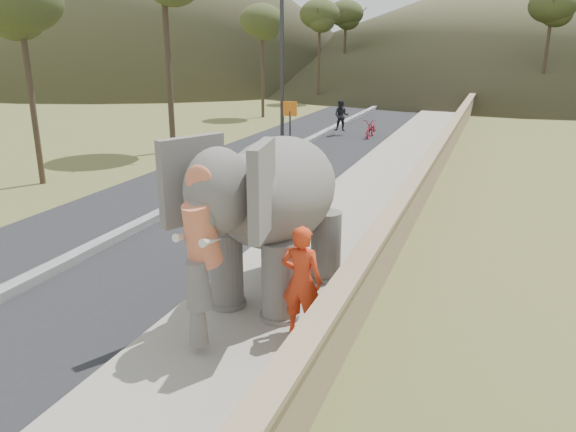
% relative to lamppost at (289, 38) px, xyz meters
% --- Properties ---
extents(ground, '(160.00, 160.00, 0.00)m').
position_rel_lamppost_xyz_m(ground, '(4.69, -13.34, -4.87)').
color(ground, olive).
rests_on(ground, ground).
extents(road, '(7.00, 120.00, 0.03)m').
position_rel_lamppost_xyz_m(road, '(-0.31, -3.34, -4.86)').
color(road, black).
rests_on(road, ground).
extents(median, '(0.35, 120.00, 0.22)m').
position_rel_lamppost_xyz_m(median, '(-0.31, -3.34, -4.76)').
color(median, black).
rests_on(median, ground).
extents(walkway, '(3.00, 120.00, 0.15)m').
position_rel_lamppost_xyz_m(walkway, '(4.69, -3.34, -4.80)').
color(walkway, '#9E9687').
rests_on(walkway, ground).
extents(parapet, '(0.30, 120.00, 1.10)m').
position_rel_lamppost_xyz_m(parapet, '(6.34, -3.34, -4.32)').
color(parapet, tan).
rests_on(parapet, ground).
extents(lamppost, '(1.76, 0.36, 8.00)m').
position_rel_lamppost_xyz_m(lamppost, '(0.00, 0.00, 0.00)').
color(lamppost, '#313136').
rests_on(lamppost, ground).
extents(signboard, '(0.60, 0.08, 2.40)m').
position_rel_lamppost_xyz_m(signboard, '(0.19, -0.38, -3.23)').
color(signboard, '#2D2D33').
rests_on(signboard, ground).
extents(hill_far, '(80.00, 80.00, 14.00)m').
position_rel_lamppost_xyz_m(hill_far, '(9.69, 56.66, 2.13)').
color(hill_far, brown).
rests_on(hill_far, ground).
extents(elephant_and_man, '(2.71, 4.58, 3.15)m').
position_rel_lamppost_xyz_m(elephant_and_man, '(4.71, -13.09, -3.16)').
color(elephant_and_man, slate).
rests_on(elephant_and_man, ground).
extents(motorcyclist, '(2.33, 1.85, 1.85)m').
position_rel_lamppost_xyz_m(motorcyclist, '(1.55, 6.17, -4.16)').
color(motorcyclist, maroon).
rests_on(motorcyclist, ground).
extents(trees, '(47.63, 42.14, 9.25)m').
position_rel_lamppost_xyz_m(trees, '(8.17, 15.81, -0.83)').
color(trees, '#473828').
rests_on(trees, ground).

